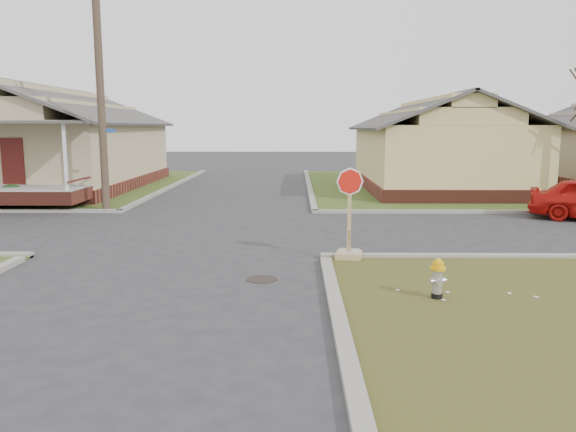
{
  "coord_description": "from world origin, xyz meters",
  "views": [
    {
      "loc": [
        2.9,
        -11.78,
        3.14
      ],
      "look_at": [
        2.72,
        1.0,
        1.1
      ],
      "focal_mm": 35.0,
      "sensor_mm": 36.0,
      "label": 1
    }
  ],
  "objects": [
    {
      "name": "verge_far_left",
      "position": [
        -13.0,
        18.0,
        0.03
      ],
      "size": [
        19.0,
        19.0,
        0.05
      ],
      "primitive_type": "cube",
      "color": "#324A1A",
      "rests_on": "ground"
    },
    {
      "name": "corner_house",
      "position": [
        -10.0,
        16.68,
        2.28
      ],
      "size": [
        10.1,
        15.5,
        5.3
      ],
      "color": "maroon",
      "rests_on": "ground"
    },
    {
      "name": "ground",
      "position": [
        0.0,
        0.0,
        0.0
      ],
      "size": [
        120.0,
        120.0,
        0.0
      ],
      "primitive_type": "plane",
      "color": "#2B2B2E",
      "rests_on": "ground"
    },
    {
      "name": "hedge_right",
      "position": [
        -8.07,
        9.57,
        0.53
      ],
      "size": [
        1.25,
        1.03,
        0.96
      ],
      "primitive_type": "ellipsoid",
      "color": "#153915",
      "rests_on": "verge_far_left"
    },
    {
      "name": "stop_sign",
      "position": [
        4.16,
        1.26,
        0.51
      ],
      "size": [
        0.61,
        0.6,
        2.15
      ],
      "rotation": [
        0.0,
        0.0,
        -0.18
      ],
      "color": "tan",
      "rests_on": "ground"
    },
    {
      "name": "side_house_yellow",
      "position": [
        10.0,
        16.5,
        2.19
      ],
      "size": [
        7.6,
        11.6,
        4.7
      ],
      "color": "maroon",
      "rests_on": "ground"
    },
    {
      "name": "curbs",
      "position": [
        0.0,
        5.0,
        0.0
      ],
      "size": [
        80.0,
        40.0,
        0.12
      ],
      "primitive_type": null,
      "color": "gray",
      "rests_on": "ground"
    },
    {
      "name": "utility_pole",
      "position": [
        -4.2,
        8.9,
        4.66
      ],
      "size": [
        1.8,
        0.28,
        9.0
      ],
      "color": "#413025",
      "rests_on": "ground"
    },
    {
      "name": "manhole",
      "position": [
        2.2,
        -0.5,
        0.01
      ],
      "size": [
        0.64,
        0.64,
        0.01
      ],
      "primitive_type": "cylinder",
      "color": "black",
      "rests_on": "ground"
    },
    {
      "name": "fire_hydrant",
      "position": [
        5.47,
        -1.88,
        0.46
      ],
      "size": [
        0.28,
        0.28,
        0.75
      ],
      "rotation": [
        0.0,
        0.0,
        0.29
      ],
      "color": "black",
      "rests_on": "ground"
    }
  ]
}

